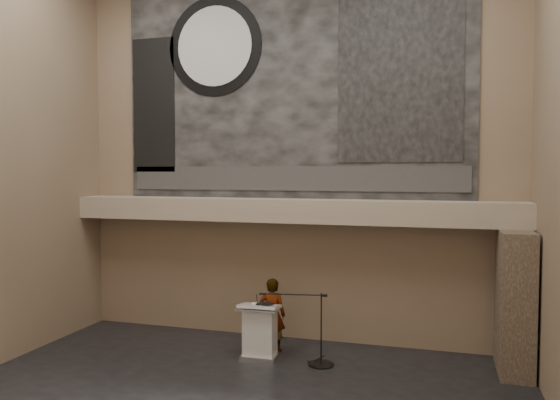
% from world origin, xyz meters
% --- Properties ---
extents(wall_back, '(10.00, 0.02, 8.50)m').
position_xyz_m(wall_back, '(0.00, 4.00, 4.25)').
color(wall_back, '#7C684E').
rests_on(wall_back, floor).
extents(wall_front, '(10.00, 0.02, 8.50)m').
position_xyz_m(wall_front, '(0.00, -4.00, 4.25)').
color(wall_front, '#7C684E').
rests_on(wall_front, floor).
extents(soffit, '(10.00, 0.80, 0.50)m').
position_xyz_m(soffit, '(0.00, 3.60, 2.95)').
color(soffit, tan).
rests_on(soffit, wall_back).
extents(sprinkler_left, '(0.04, 0.04, 0.06)m').
position_xyz_m(sprinkler_left, '(-1.60, 3.55, 2.67)').
color(sprinkler_left, '#B2893D').
rests_on(sprinkler_left, soffit).
extents(sprinkler_right, '(0.04, 0.04, 0.06)m').
position_xyz_m(sprinkler_right, '(1.90, 3.55, 2.67)').
color(sprinkler_right, '#B2893D').
rests_on(sprinkler_right, soffit).
extents(banner, '(8.00, 0.05, 5.00)m').
position_xyz_m(banner, '(0.00, 3.97, 5.70)').
color(banner, black).
rests_on(banner, wall_back).
extents(banner_text_strip, '(7.76, 0.02, 0.55)m').
position_xyz_m(banner_text_strip, '(0.00, 3.93, 3.65)').
color(banner_text_strip, '#2F2F2F').
rests_on(banner_text_strip, banner).
extents(banner_clock_rim, '(2.30, 0.02, 2.30)m').
position_xyz_m(banner_clock_rim, '(-1.80, 3.93, 6.70)').
color(banner_clock_rim, black).
rests_on(banner_clock_rim, banner).
extents(banner_clock_face, '(1.84, 0.02, 1.84)m').
position_xyz_m(banner_clock_face, '(-1.80, 3.91, 6.70)').
color(banner_clock_face, silver).
rests_on(banner_clock_face, banner).
extents(banner_building_print, '(2.60, 0.02, 3.60)m').
position_xyz_m(banner_building_print, '(2.40, 3.93, 5.80)').
color(banner_building_print, black).
rests_on(banner_building_print, banner).
extents(banner_brick_print, '(1.10, 0.02, 3.20)m').
position_xyz_m(banner_brick_print, '(-3.40, 3.93, 5.40)').
color(banner_brick_print, black).
rests_on(banner_brick_print, banner).
extents(stone_pier, '(0.60, 1.40, 2.70)m').
position_xyz_m(stone_pier, '(4.65, 3.15, 1.35)').
color(stone_pier, '#45372A').
rests_on(stone_pier, floor).
extents(lectern, '(0.82, 0.60, 1.14)m').
position_xyz_m(lectern, '(-0.22, 2.50, 0.55)').
color(lectern, silver).
rests_on(lectern, floor).
extents(binder, '(0.34, 0.29, 0.04)m').
position_xyz_m(binder, '(-0.11, 2.49, 1.12)').
color(binder, black).
rests_on(binder, lectern).
extents(papers, '(0.30, 0.36, 0.00)m').
position_xyz_m(papers, '(-0.28, 2.49, 1.10)').
color(papers, silver).
rests_on(papers, lectern).
extents(speaker_person, '(0.59, 0.40, 1.56)m').
position_xyz_m(speaker_person, '(-0.10, 2.98, 0.78)').
color(speaker_person, white).
rests_on(speaker_person, floor).
extents(mic_stand, '(1.46, 0.52, 1.43)m').
position_xyz_m(mic_stand, '(1.02, 2.45, 0.21)').
color(mic_stand, black).
rests_on(mic_stand, floor).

